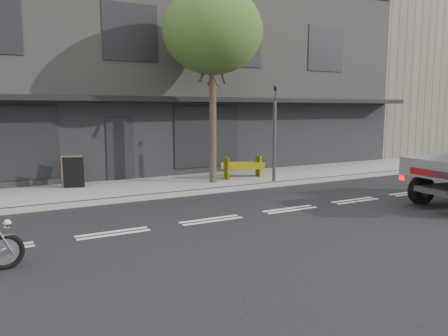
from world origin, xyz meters
The scene contains 9 objects.
ground centered at (0.00, 0.00, 0.00)m, with size 80.00×80.00×0.00m, color black.
sidewalk centered at (0.00, 4.70, 0.07)m, with size 32.00×3.20×0.15m, color gray.
kerb centered at (0.00, 3.10, 0.07)m, with size 32.00×0.20×0.15m, color gray.
building_main centered at (0.00, 11.30, 4.00)m, with size 26.00×10.00×8.00m, color slate.
building_neighbour centered at (20.00, 11.30, 5.00)m, with size 14.00×10.00×10.00m, color brown.
street_tree centered at (2.20, 4.20, 5.28)m, with size 3.40×3.40×6.74m.
traffic_light_pole centered at (4.20, 3.35, 1.65)m, with size 0.12×0.12×3.50m.
construction_barrier centered at (3.64, 4.36, 0.57)m, with size 1.48×0.59×0.83m, color #F8EB0D, non-canonical shape.
sandwich_board centered at (-2.32, 5.27, 0.66)m, with size 0.65×0.43×1.03m, color black, non-canonical shape.
Camera 1 is at (-4.68, -9.30, 2.71)m, focal length 35.00 mm.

